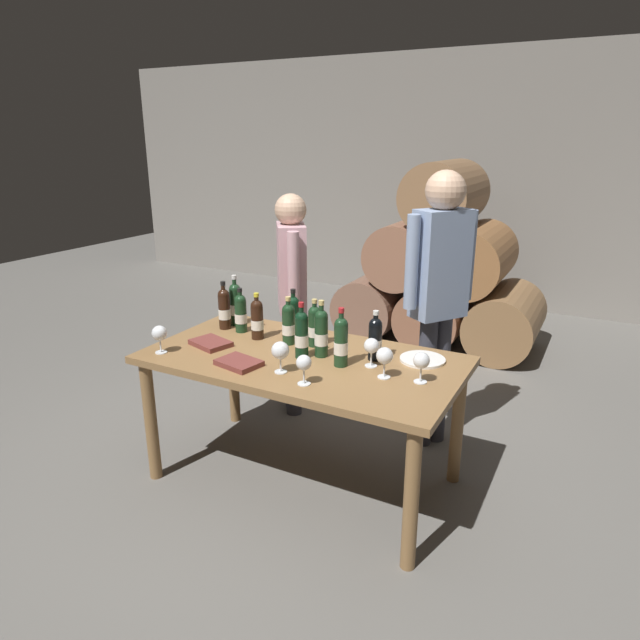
% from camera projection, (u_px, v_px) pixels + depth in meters
% --- Properties ---
extents(ground_plane, '(14.00, 14.00, 0.00)m').
position_uv_depth(ground_plane, '(304.00, 478.00, 3.26)').
color(ground_plane, '#66635E').
extents(cellar_back_wall, '(10.00, 0.24, 2.80)m').
position_uv_depth(cellar_back_wall, '(485.00, 182.00, 6.35)').
color(cellar_back_wall, gray).
rests_on(cellar_back_wall, ground_plane).
extents(barrel_stack, '(1.86, 0.90, 1.69)m').
position_uv_depth(barrel_stack, '(440.00, 274.00, 5.24)').
color(barrel_stack, brown).
rests_on(barrel_stack, ground_plane).
extents(dining_table, '(1.70, 0.90, 0.76)m').
position_uv_depth(dining_table, '(303.00, 372.00, 3.06)').
color(dining_table, olive).
rests_on(dining_table, ground_plane).
extents(wine_bottle_0, '(0.07, 0.07, 0.31)m').
position_uv_depth(wine_bottle_0, '(301.00, 334.00, 2.98)').
color(wine_bottle_0, black).
rests_on(wine_bottle_0, dining_table).
extents(wine_bottle_1, '(0.07, 0.07, 0.31)m').
position_uv_depth(wine_bottle_1, '(341.00, 341.00, 2.87)').
color(wine_bottle_1, '#19381E').
rests_on(wine_bottle_1, dining_table).
extents(wine_bottle_2, '(0.07, 0.07, 0.27)m').
position_uv_depth(wine_bottle_2, '(375.00, 338.00, 2.95)').
color(wine_bottle_2, black).
rests_on(wine_bottle_2, dining_table).
extents(wine_bottle_3, '(0.07, 0.07, 0.28)m').
position_uv_depth(wine_bottle_3, '(257.00, 319.00, 3.26)').
color(wine_bottle_3, black).
rests_on(wine_bottle_3, dining_table).
extents(wine_bottle_4, '(0.07, 0.07, 0.30)m').
position_uv_depth(wine_bottle_4, '(224.00, 308.00, 3.43)').
color(wine_bottle_4, black).
rests_on(wine_bottle_4, dining_table).
extents(wine_bottle_5, '(0.07, 0.07, 0.29)m').
position_uv_depth(wine_bottle_5, '(293.00, 316.00, 3.30)').
color(wine_bottle_5, black).
rests_on(wine_bottle_5, dining_table).
extents(wine_bottle_6, '(0.07, 0.07, 0.28)m').
position_uv_depth(wine_bottle_6, '(288.00, 323.00, 3.18)').
color(wine_bottle_6, '#19381E').
rests_on(wine_bottle_6, dining_table).
extents(wine_bottle_7, '(0.07, 0.07, 0.31)m').
position_uv_depth(wine_bottle_7, '(321.00, 332.00, 2.99)').
color(wine_bottle_7, '#19381E').
rests_on(wine_bottle_7, dining_table).
extents(wine_bottle_8, '(0.07, 0.07, 0.27)m').
position_uv_depth(wine_bottle_8, '(315.00, 326.00, 3.15)').
color(wine_bottle_8, '#19381E').
rests_on(wine_bottle_8, dining_table).
extents(wine_bottle_9, '(0.07, 0.07, 0.27)m').
position_uv_depth(wine_bottle_9, '(241.00, 313.00, 3.38)').
color(wine_bottle_9, '#19381E').
rests_on(wine_bottle_9, dining_table).
extents(wine_bottle_10, '(0.07, 0.07, 0.32)m').
position_uv_depth(wine_bottle_10, '(235.00, 304.00, 3.50)').
color(wine_bottle_10, '#19381E').
rests_on(wine_bottle_10, dining_table).
extents(wine_glass_0, '(0.08, 0.08, 0.15)m').
position_uv_depth(wine_glass_0, '(304.00, 364.00, 2.66)').
color(wine_glass_0, white).
rests_on(wine_glass_0, dining_table).
extents(wine_glass_1, '(0.09, 0.09, 0.16)m').
position_uv_depth(wine_glass_1, '(280.00, 351.00, 2.79)').
color(wine_glass_1, white).
rests_on(wine_glass_1, dining_table).
extents(wine_glass_2, '(0.08, 0.08, 0.15)m').
position_uv_depth(wine_glass_2, '(421.00, 361.00, 2.68)').
color(wine_glass_2, white).
rests_on(wine_glass_2, dining_table).
extents(wine_glass_3, '(0.08, 0.08, 0.15)m').
position_uv_depth(wine_glass_3, '(371.00, 347.00, 2.87)').
color(wine_glass_3, white).
rests_on(wine_glass_3, dining_table).
extents(wine_glass_4, '(0.08, 0.08, 0.16)m').
position_uv_depth(wine_glass_4, '(385.00, 357.00, 2.73)').
color(wine_glass_4, white).
rests_on(wine_glass_4, dining_table).
extents(wine_glass_5, '(0.08, 0.08, 0.16)m').
position_uv_depth(wine_glass_5, '(159.00, 334.00, 3.05)').
color(wine_glass_5, white).
rests_on(wine_glass_5, dining_table).
extents(tasting_notebook, '(0.25, 0.20, 0.03)m').
position_uv_depth(tasting_notebook, '(239.00, 363.00, 2.91)').
color(tasting_notebook, brown).
rests_on(tasting_notebook, dining_table).
extents(leather_ledger, '(0.26, 0.22, 0.03)m').
position_uv_depth(leather_ledger, '(211.00, 343.00, 3.18)').
color(leather_ledger, brown).
rests_on(leather_ledger, dining_table).
extents(serving_plate, '(0.24, 0.24, 0.01)m').
position_uv_depth(serving_plate, '(423.00, 359.00, 2.97)').
color(serving_plate, white).
rests_on(serving_plate, dining_table).
extents(sommelier_presenting, '(0.33, 0.42, 1.72)m').
position_uv_depth(sommelier_presenting, '(439.00, 286.00, 3.34)').
color(sommelier_presenting, '#383842').
rests_on(sommelier_presenting, ground_plane).
extents(taster_seated_left, '(0.33, 0.42, 1.54)m').
position_uv_depth(taster_seated_left, '(292.00, 287.00, 3.80)').
color(taster_seated_left, '#383842').
rests_on(taster_seated_left, ground_plane).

